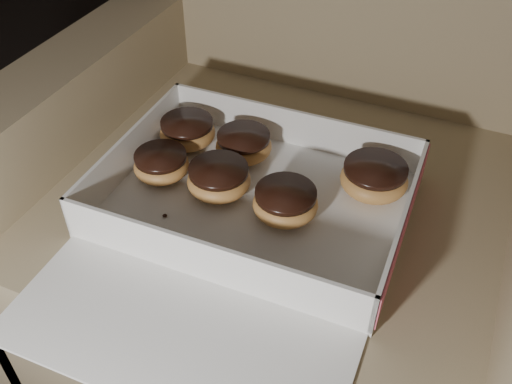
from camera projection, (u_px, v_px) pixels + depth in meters
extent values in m
plane|color=black|center=(203.00, 210.00, 1.51)|extent=(4.50, 4.50, 0.00)
cube|color=#877C56|center=(286.00, 264.00, 1.08)|extent=(0.74, 0.74, 0.43)
cube|color=#877C56|center=(103.00, 180.00, 1.15)|extent=(0.12, 0.74, 0.58)
cube|color=white|center=(256.00, 204.00, 0.88)|extent=(0.45, 0.34, 0.01)
cube|color=white|center=(293.00, 127.00, 0.97)|extent=(0.45, 0.01, 0.07)
cube|color=white|center=(207.00, 261.00, 0.74)|extent=(0.45, 0.01, 0.07)
cube|color=white|center=(130.00, 151.00, 0.92)|extent=(0.01, 0.34, 0.07)
cube|color=white|center=(402.00, 225.00, 0.79)|extent=(0.01, 0.34, 0.07)
cube|color=#DF5973|center=(406.00, 226.00, 0.79)|extent=(0.01, 0.33, 0.06)
cube|color=white|center=(175.00, 337.00, 0.70)|extent=(0.44, 0.20, 0.01)
ellipsoid|color=#E0934E|center=(374.00, 180.00, 0.88)|extent=(0.10, 0.10, 0.05)
cylinder|color=black|center=(376.00, 168.00, 0.86)|extent=(0.10, 0.10, 0.01)
ellipsoid|color=#E0934E|center=(162.00, 166.00, 0.91)|extent=(0.09, 0.09, 0.04)
cylinder|color=black|center=(160.00, 156.00, 0.90)|extent=(0.08, 0.08, 0.01)
ellipsoid|color=#E0934E|center=(285.00, 204.00, 0.84)|extent=(0.10, 0.10, 0.05)
cylinder|color=black|center=(286.00, 193.00, 0.83)|extent=(0.09, 0.09, 0.01)
ellipsoid|color=#E0934E|center=(219.00, 180.00, 0.88)|extent=(0.10, 0.10, 0.05)
cylinder|color=black|center=(218.00, 170.00, 0.87)|extent=(0.09, 0.09, 0.01)
ellipsoid|color=#E0934E|center=(244.00, 146.00, 0.95)|extent=(0.09, 0.09, 0.05)
cylinder|color=black|center=(243.00, 137.00, 0.94)|extent=(0.09, 0.09, 0.01)
ellipsoid|color=#E0934E|center=(188.00, 133.00, 0.98)|extent=(0.10, 0.10, 0.05)
cylinder|color=black|center=(187.00, 123.00, 0.96)|extent=(0.09, 0.09, 0.01)
ellipsoid|color=black|center=(291.00, 226.00, 0.83)|extent=(0.01, 0.01, 0.00)
ellipsoid|color=black|center=(118.00, 239.00, 0.82)|extent=(0.01, 0.01, 0.00)
ellipsoid|color=black|center=(165.00, 216.00, 0.85)|extent=(0.01, 0.01, 0.00)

